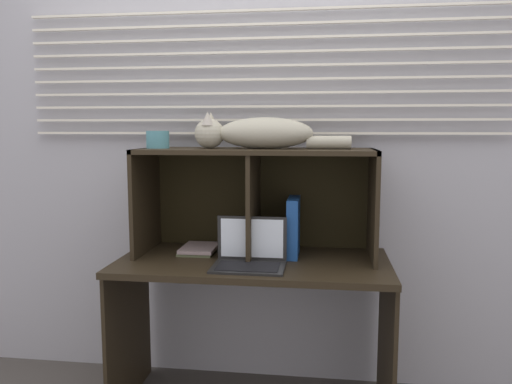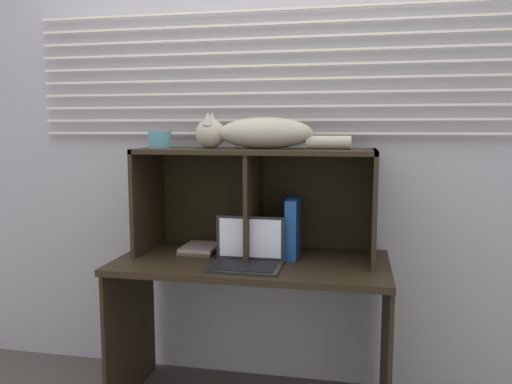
{
  "view_description": "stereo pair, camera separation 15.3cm",
  "coord_description": "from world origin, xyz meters",
  "px_view_note": "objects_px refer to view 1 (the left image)",
  "views": [
    {
      "loc": [
        0.32,
        -2.1,
        1.35
      ],
      "look_at": [
        0.0,
        0.3,
        1.05
      ],
      "focal_mm": 35.42,
      "sensor_mm": 36.0,
      "label": 1
    },
    {
      "loc": [
        0.47,
        -2.07,
        1.35
      ],
      "look_at": [
        0.0,
        0.3,
        1.05
      ],
      "focal_mm": 35.42,
      "sensor_mm": 36.0,
      "label": 2
    }
  ],
  "objects_px": {
    "cat": "(257,133)",
    "laptop": "(250,256)",
    "binder_upright": "(293,227)",
    "small_basket": "(158,140)",
    "book_stack": "(199,249)"
  },
  "relations": [
    {
      "from": "cat",
      "to": "small_basket",
      "type": "bearing_deg",
      "value": -180.0
    },
    {
      "from": "laptop",
      "to": "binder_upright",
      "type": "bearing_deg",
      "value": 49.46
    },
    {
      "from": "laptop",
      "to": "book_stack",
      "type": "bearing_deg",
      "value": 143.08
    },
    {
      "from": "binder_upright",
      "to": "book_stack",
      "type": "relative_size",
      "value": 1.25
    },
    {
      "from": "binder_upright",
      "to": "small_basket",
      "type": "distance_m",
      "value": 0.79
    },
    {
      "from": "cat",
      "to": "binder_upright",
      "type": "height_order",
      "value": "cat"
    },
    {
      "from": "book_stack",
      "to": "binder_upright",
      "type": "bearing_deg",
      "value": -0.53
    },
    {
      "from": "laptop",
      "to": "binder_upright",
      "type": "distance_m",
      "value": 0.3
    },
    {
      "from": "laptop",
      "to": "small_basket",
      "type": "relative_size",
      "value": 2.89
    },
    {
      "from": "book_stack",
      "to": "laptop",
      "type": "bearing_deg",
      "value": -36.92
    },
    {
      "from": "laptop",
      "to": "book_stack",
      "type": "xyz_separation_m",
      "value": [
        -0.29,
        0.22,
        -0.03
      ]
    },
    {
      "from": "laptop",
      "to": "book_stack",
      "type": "distance_m",
      "value": 0.36
    },
    {
      "from": "laptop",
      "to": "book_stack",
      "type": "height_order",
      "value": "laptop"
    },
    {
      "from": "cat",
      "to": "laptop",
      "type": "relative_size",
      "value": 2.32
    },
    {
      "from": "binder_upright",
      "to": "book_stack",
      "type": "xyz_separation_m",
      "value": [
        -0.47,
        0.0,
        -0.13
      ]
    }
  ]
}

